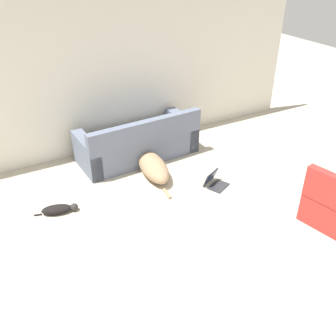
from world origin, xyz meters
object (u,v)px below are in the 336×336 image
at_px(dog, 152,166).
at_px(side_chair, 333,205).
at_px(cat, 59,209).
at_px(couch, 138,143).
at_px(laptop_open, 214,181).

xyz_separation_m(dog, side_chair, (1.61, -2.28, 0.13)).
bearing_deg(cat, couch, 44.06).
bearing_deg(couch, cat, 26.01).
bearing_deg(laptop_open, side_chair, -85.48).
bearing_deg(side_chair, couch, 16.07).
height_order(cat, laptop_open, laptop_open).
relative_size(dog, laptop_open, 3.24).
height_order(couch, cat, couch).
xyz_separation_m(dog, cat, (-1.64, -0.30, -0.10)).
distance_m(laptop_open, side_chair, 1.78).
height_order(couch, laptop_open, couch).
bearing_deg(couch, dog, 83.31).
bearing_deg(laptop_open, couch, 89.97).
xyz_separation_m(couch, side_chair, (1.57, -2.93, 0.01)).
bearing_deg(dog, cat, 106.33).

